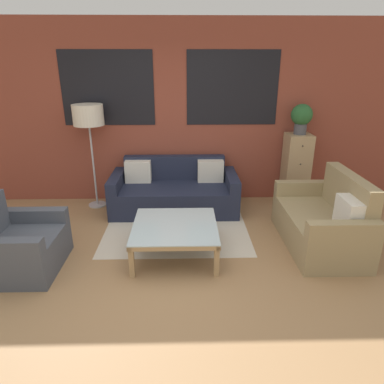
% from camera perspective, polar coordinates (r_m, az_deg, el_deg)
% --- Properties ---
extents(ground_plane, '(16.00, 16.00, 0.00)m').
position_cam_1_polar(ground_plane, '(3.74, -4.33, -14.85)').
color(ground_plane, '#9E754C').
extents(wall_back_brick, '(8.40, 0.09, 2.80)m').
position_cam_1_polar(wall_back_brick, '(5.53, -3.53, 12.83)').
color(wall_back_brick, brown).
rests_on(wall_back_brick, ground_plane).
extents(rug, '(1.96, 1.44, 0.00)m').
position_cam_1_polar(rug, '(4.75, -2.62, -6.43)').
color(rug, beige).
rests_on(rug, ground_plane).
extents(couch_dark, '(1.92, 0.88, 0.78)m').
position_cam_1_polar(couch_dark, '(5.33, -2.93, -0.01)').
color(couch_dark, '#1E2338').
rests_on(couch_dark, ground_plane).
extents(settee_vintage, '(0.80, 1.44, 0.92)m').
position_cam_1_polar(settee_vintage, '(4.58, 21.05, -4.72)').
color(settee_vintage, '#99845B').
rests_on(settee_vintage, ground_plane).
extents(armchair_corner, '(0.80, 0.89, 0.84)m').
position_cam_1_polar(armchair_corner, '(4.27, -26.93, -8.06)').
color(armchair_corner, '#474C56').
rests_on(armchair_corner, ground_plane).
extents(coffee_table, '(0.98, 0.98, 0.39)m').
position_cam_1_polar(coffee_table, '(4.05, -2.86, -6.16)').
color(coffee_table, silver).
rests_on(coffee_table, ground_plane).
extents(floor_lamp, '(0.45, 0.45, 1.60)m').
position_cam_1_polar(floor_lamp, '(5.40, -16.89, 11.71)').
color(floor_lamp, '#B2B2B7').
rests_on(floor_lamp, ground_plane).
extents(drawer_cabinet, '(0.38, 0.40, 1.14)m').
position_cam_1_polar(drawer_cabinet, '(5.73, 16.88, 3.63)').
color(drawer_cabinet, tan).
rests_on(drawer_cabinet, ground_plane).
extents(potted_plant, '(0.32, 0.32, 0.46)m').
position_cam_1_polar(potted_plant, '(5.55, 17.79, 11.85)').
color(potted_plant, '#47474C').
rests_on(potted_plant, drawer_cabinet).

